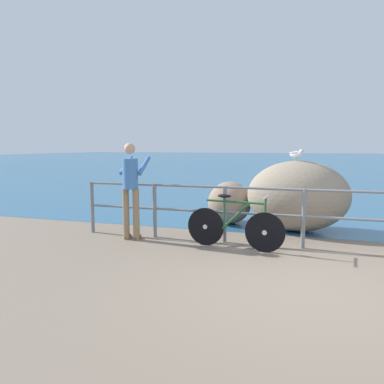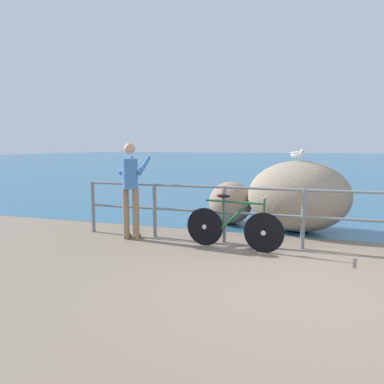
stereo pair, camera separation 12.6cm
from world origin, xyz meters
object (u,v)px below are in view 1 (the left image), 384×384
breakwater_boulder_left (230,203)px  seagull (296,154)px  bicycle (234,226)px  person_at_railing (131,186)px  breakwater_boulder_main (298,196)px

breakwater_boulder_left → seagull: 1.82m
breakwater_boulder_left → seagull: (1.39, -0.38, 1.10)m
bicycle → person_at_railing: 2.03m
bicycle → breakwater_boulder_main: bearing=66.7°
seagull → bicycle: bearing=-92.3°
breakwater_boulder_main → breakwater_boulder_left: breakwater_boulder_main is taller
seagull → person_at_railing: bearing=-123.9°
seagull → breakwater_boulder_left: bearing=-167.1°
person_at_railing → seagull: 3.30m
person_at_railing → seagull: size_ratio=5.40×
breakwater_boulder_main → seagull: (-0.06, -0.06, 0.86)m
person_at_railing → breakwater_boulder_main: 3.35m
bicycle → breakwater_boulder_main: (1.00, 1.66, 0.33)m
person_at_railing → breakwater_boulder_left: person_at_railing is taller
breakwater_boulder_left → seagull: bearing=-15.2°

